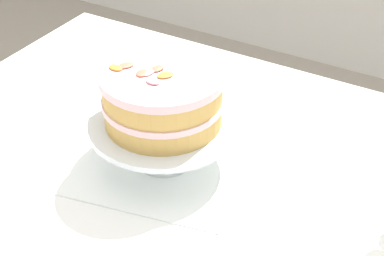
{
  "coord_description": "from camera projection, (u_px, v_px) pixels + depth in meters",
  "views": [
    {
      "loc": [
        0.4,
        -0.77,
        1.5
      ],
      "look_at": [
        -0.05,
        0.01,
        0.86
      ],
      "focal_mm": 56.81,
      "sensor_mm": 36.0,
      "label": 1
    }
  ],
  "objects": [
    {
      "name": "dining_table",
      "position": [
        204.0,
        234.0,
        1.18
      ],
      "size": [
        1.4,
        1.0,
        0.74
      ],
      "color": "white",
      "rests_on": "ground"
    },
    {
      "name": "cake_stand",
      "position": [
        164.0,
        128.0,
        1.17
      ],
      "size": [
        0.29,
        0.29,
        0.1
      ],
      "color": "silver",
      "rests_on": "linen_napkin"
    },
    {
      "name": "linen_napkin",
      "position": [
        165.0,
        161.0,
        1.21
      ],
      "size": [
        0.38,
        0.38,
        0.0
      ],
      "primitive_type": "cube",
      "rotation": [
        0.0,
        0.0,
        0.2
      ],
      "color": "white",
      "rests_on": "dining_table"
    },
    {
      "name": "layer_cake",
      "position": [
        163.0,
        96.0,
        1.12
      ],
      "size": [
        0.23,
        0.23,
        0.11
      ],
      "color": "tan",
      "rests_on": "cake_stand"
    }
  ]
}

